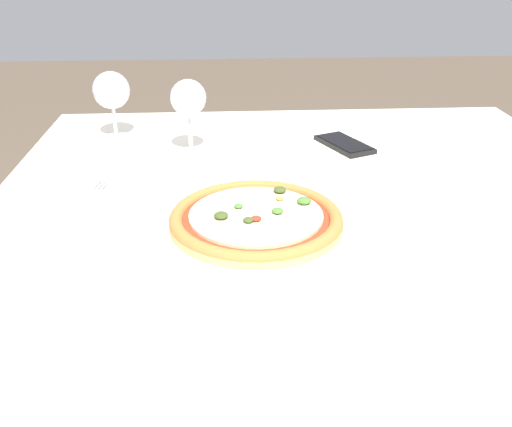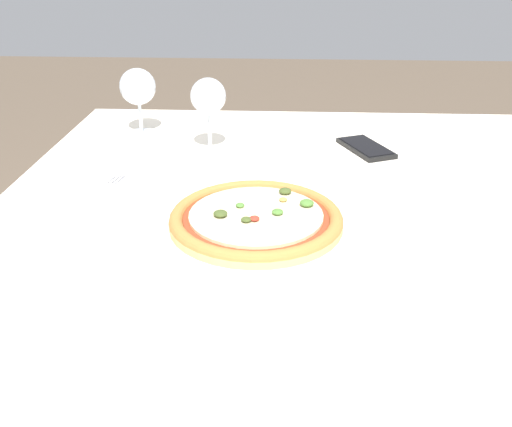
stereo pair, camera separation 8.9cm
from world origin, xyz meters
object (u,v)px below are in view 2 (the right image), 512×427
object	(u,v)px
pizza_plate	(256,221)
fork	(103,192)
wine_glass_far_left	(208,98)
cell_phone	(366,148)
wine_glass_far_right	(138,88)
dining_table	(322,248)

from	to	relation	value
pizza_plate	fork	world-z (taller)	pizza_plate
wine_glass_far_left	cell_phone	distance (m)	0.36
fork	cell_phone	world-z (taller)	cell_phone
fork	wine_glass_far_right	size ratio (longest dim) A/B	1.10
wine_glass_far_right	fork	bearing A→B (deg)	-88.49
pizza_plate	dining_table	bearing A→B (deg)	37.89
dining_table	pizza_plate	size ratio (longest dim) A/B	3.86
wine_glass_far_right	cell_phone	world-z (taller)	wine_glass_far_right
pizza_plate	cell_phone	world-z (taller)	pizza_plate
wine_glass_far_left	wine_glass_far_right	xyz separation A→B (m)	(-0.18, 0.11, -0.01)
wine_glass_far_left	wine_glass_far_right	world-z (taller)	wine_glass_far_left
pizza_plate	wine_glass_far_right	distance (m)	0.57
fork	wine_glass_far_left	size ratio (longest dim) A/B	1.06
fork	wine_glass_far_right	bearing A→B (deg)	91.51
dining_table	pizza_plate	distance (m)	0.17
pizza_plate	wine_glass_far_left	xyz separation A→B (m)	(-0.12, 0.36, 0.10)
dining_table	wine_glass_far_left	world-z (taller)	wine_glass_far_left
wine_glass_far_left	cell_phone	xyz separation A→B (m)	(0.34, 0.03, -0.11)
fork	cell_phone	size ratio (longest dim) A/B	1.06
wine_glass_far_left	wine_glass_far_right	size ratio (longest dim) A/B	1.04
dining_table	fork	distance (m)	0.41
pizza_plate	wine_glass_far_right	xyz separation A→B (m)	(-0.29, 0.47, 0.09)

